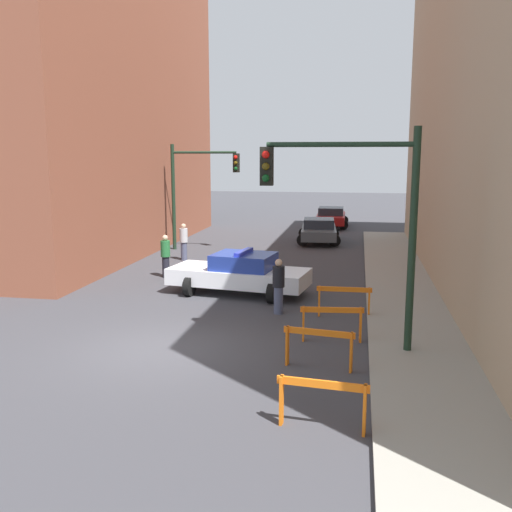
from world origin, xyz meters
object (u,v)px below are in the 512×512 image
(traffic_light_far, at_px, (194,181))
(parked_car_mid, at_px, (331,217))
(pedestrian_sidewalk, at_px, (279,285))
(barrier_back, at_px, (332,318))
(parked_car_near, at_px, (319,230))
(barrier_front, at_px, (322,396))
(pedestrian_crossing, at_px, (166,255))
(traffic_light_near, at_px, (362,206))
(barrier_corner, at_px, (344,296))
(police_car, at_px, (240,273))
(pedestrian_corner, at_px, (184,241))
(barrier_mid, at_px, (319,342))

(traffic_light_far, xyz_separation_m, parked_car_mid, (6.20, 10.37, -2.72))
(traffic_light_far, xyz_separation_m, pedestrian_sidewalk, (5.69, -10.78, -2.54))
(parked_car_mid, relative_size, barrier_back, 2.71)
(parked_car_near, relative_size, pedestrian_sidewalk, 2.66)
(parked_car_near, distance_m, barrier_front, 21.48)
(parked_car_near, relative_size, barrier_front, 2.76)
(parked_car_near, xyz_separation_m, pedestrian_crossing, (-5.19, -10.01, 0.19))
(traffic_light_near, height_order, pedestrian_crossing, traffic_light_near)
(parked_car_mid, xyz_separation_m, barrier_back, (1.19, -23.48, -0.06))
(parked_car_mid, relative_size, barrier_corner, 2.70)
(police_car, height_order, barrier_corner, police_car)
(barrier_corner, bearing_deg, parked_car_near, 96.93)
(traffic_light_near, bearing_deg, police_car, 127.39)
(traffic_light_far, xyz_separation_m, barrier_back, (7.38, -13.11, -2.78))
(traffic_light_near, xyz_separation_m, barrier_front, (-0.58, -4.13, -2.91))
(parked_car_mid, relative_size, pedestrian_sidewalk, 2.61)
(parked_car_near, distance_m, barrier_corner, 14.43)
(pedestrian_crossing, bearing_deg, pedestrian_corner, -153.88)
(pedestrian_crossing, xyz_separation_m, barrier_corner, (6.93, -4.32, -0.24))
(parked_car_mid, distance_m, pedestrian_crossing, 17.73)
(traffic_light_near, distance_m, pedestrian_corner, 13.66)
(barrier_front, bearing_deg, police_car, 109.97)
(pedestrian_sidewalk, relative_size, barrier_front, 1.04)
(police_car, bearing_deg, pedestrian_crossing, 66.92)
(traffic_light_far, relative_size, barrier_front, 3.26)
(barrier_front, xyz_separation_m, barrier_corner, (0.18, 7.10, 0.00))
(pedestrian_sidewalk, xyz_separation_m, barrier_mid, (1.50, -4.25, -0.24))
(barrier_corner, bearing_deg, traffic_light_near, -82.18)
(pedestrian_crossing, height_order, pedestrian_corner, same)
(traffic_light_far, distance_m, parked_car_near, 7.38)
(pedestrian_sidewalk, bearing_deg, parked_car_mid, -4.49)
(police_car, relative_size, barrier_back, 3.09)
(parked_car_near, xyz_separation_m, barrier_front, (1.56, -21.42, -0.06))
(traffic_light_far, bearing_deg, pedestrian_crossing, -83.92)
(barrier_mid, xyz_separation_m, barrier_back, (0.20, 1.92, 0.00))
(barrier_front, bearing_deg, traffic_light_far, 112.59)
(barrier_back, distance_m, barrier_corner, 2.32)
(traffic_light_near, relative_size, pedestrian_sidewalk, 3.13)
(pedestrian_crossing, height_order, pedestrian_sidewalk, same)
(barrier_mid, bearing_deg, traffic_light_near, 56.15)
(traffic_light_far, relative_size, pedestrian_corner, 3.13)
(traffic_light_far, height_order, barrier_front, traffic_light_far)
(parked_car_mid, distance_m, pedestrian_sidewalk, 21.15)
(traffic_light_far, distance_m, barrier_back, 15.30)
(pedestrian_corner, height_order, barrier_corner, pedestrian_corner)
(barrier_front, bearing_deg, barrier_mid, 95.22)
(police_car, xyz_separation_m, pedestrian_crossing, (-3.37, 2.08, 0.14))
(police_car, relative_size, parked_car_near, 1.12)
(traffic_light_far, height_order, barrier_mid, traffic_light_far)
(pedestrian_crossing, bearing_deg, traffic_light_near, 64.94)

